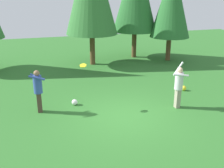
# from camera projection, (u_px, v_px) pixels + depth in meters

# --- Properties ---
(ground_plane) EXTENTS (40.00, 40.00, 0.00)m
(ground_plane) POSITION_uv_depth(u_px,v_px,m) (125.00, 117.00, 10.50)
(ground_plane) COLOR #2D6B28
(person_thrower) EXTENTS (0.61, 0.60, 1.94)m
(person_thrower) POSITION_uv_depth(u_px,v_px,m) (179.00, 84.00, 11.00)
(person_thrower) COLOR gray
(person_thrower) RESTS_ON ground_plane
(person_catcher) EXTENTS (0.65, 0.55, 1.76)m
(person_catcher) POSITION_uv_depth(u_px,v_px,m) (38.00, 88.00, 10.60)
(person_catcher) COLOR #4C382D
(person_catcher) RESTS_ON ground_plane
(frisbee) EXTENTS (0.36, 0.36, 0.10)m
(frisbee) POSITION_uv_depth(u_px,v_px,m) (83.00, 65.00, 10.62)
(frisbee) COLOR yellow
(ball_white) EXTENTS (0.25, 0.25, 0.25)m
(ball_white) POSITION_uv_depth(u_px,v_px,m) (75.00, 102.00, 11.54)
(ball_white) COLOR white
(ball_white) RESTS_ON ground_plane
(ball_yellow) EXTENTS (0.25, 0.25, 0.25)m
(ball_yellow) POSITION_uv_depth(u_px,v_px,m) (184.00, 88.00, 13.20)
(ball_yellow) COLOR yellow
(ball_yellow) RESTS_ON ground_plane
(tree_far_right) EXTENTS (2.68, 2.68, 6.40)m
(tree_far_right) POSITION_uv_depth(u_px,v_px,m) (172.00, 1.00, 17.70)
(tree_far_right) COLOR brown
(tree_far_right) RESTS_ON ground_plane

